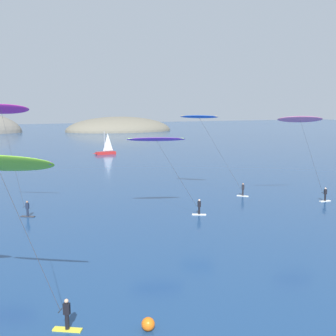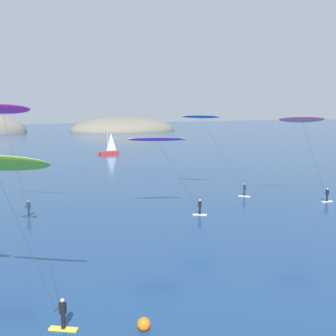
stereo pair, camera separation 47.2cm
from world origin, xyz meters
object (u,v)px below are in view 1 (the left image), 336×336
at_px(sailboat_far, 105,152).
at_px(kitesurfer_pink, 302,126).
at_px(kitesurfer_purple, 159,144).
at_px(kitesurfer_lime, 1,173).
at_px(kitesurfer_blue, 203,123).
at_px(marker_buoy, 148,324).
at_px(kitesurfer_magenta, 2,116).

xyz_separation_m(sailboat_far, kitesurfer_pink, (4.69, -60.61, 8.59)).
height_order(sailboat_far, kitesurfer_purple, kitesurfer_purple).
relative_size(kitesurfer_lime, kitesurfer_blue, 0.88).
distance_m(kitesurfer_pink, marker_buoy, 35.46).
bearing_deg(kitesurfer_purple, sailboat_far, 77.24).
xyz_separation_m(kitesurfer_blue, kitesurfer_magenta, (-24.37, -0.75, 1.22)).
bearing_deg(sailboat_far, kitesurfer_magenta, -118.06).
distance_m(kitesurfer_lime, kitesurfer_purple, 23.81).
xyz_separation_m(kitesurfer_magenta, kitesurfer_pink, (32.41, -8.61, -1.32)).
xyz_separation_m(sailboat_far, kitesurfer_blue, (-3.35, -51.24, 8.69)).
height_order(sailboat_far, kitesurfer_lime, kitesurfer_lime).
bearing_deg(kitesurfer_lime, kitesurfer_blue, 42.60).
xyz_separation_m(kitesurfer_blue, kitesurfer_pink, (8.04, -9.37, -0.10)).
bearing_deg(kitesurfer_lime, marker_buoy, -30.64).
xyz_separation_m(kitesurfer_pink, kitesurfer_purple, (-18.06, 1.56, -1.65)).
bearing_deg(sailboat_far, kitesurfer_blue, -93.74).
distance_m(kitesurfer_blue, marker_buoy, 36.18).
bearing_deg(kitesurfer_purple, kitesurfer_magenta, 153.81).
height_order(kitesurfer_blue, marker_buoy, kitesurfer_blue).
bearing_deg(kitesurfer_blue, marker_buoy, -125.83).
height_order(kitesurfer_lime, kitesurfer_pink, kitesurfer_pink).
height_order(kitesurfer_blue, kitesurfer_purple, kitesurfer_blue).
height_order(sailboat_far, kitesurfer_pink, kitesurfer_pink).
distance_m(sailboat_far, marker_buoy, 83.15).
bearing_deg(marker_buoy, kitesurfer_magenta, 97.93).
bearing_deg(kitesurfer_pink, kitesurfer_purple, 175.07).
bearing_deg(kitesurfer_blue, sailboat_far, 86.26).
distance_m(sailboat_far, kitesurfer_purple, 60.94).
distance_m(kitesurfer_pink, kitesurfer_purple, 18.20).
bearing_deg(kitesurfer_lime, kitesurfer_purple, 45.09).
distance_m(kitesurfer_lime, kitesurfer_pink, 38.10).
distance_m(kitesurfer_blue, kitesurfer_pink, 12.35).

